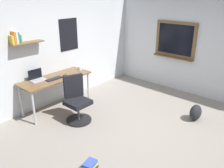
{
  "coord_description": "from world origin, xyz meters",
  "views": [
    {
      "loc": [
        -3.19,
        -2.04,
        2.52
      ],
      "look_at": [
        -0.07,
        0.72,
        0.85
      ],
      "focal_mm": 37.63,
      "sensor_mm": 36.0,
      "label": 1
    }
  ],
  "objects_px": {
    "laptop": "(37,78)",
    "computer_mouse": "(65,75)",
    "desk": "(56,81)",
    "book_stack_on_floor": "(90,166)",
    "keyboard": "(54,79)",
    "office_chair": "(77,102)",
    "coffee_mug": "(80,68)",
    "backpack": "(196,113)"
  },
  "relations": [
    {
      "from": "laptop",
      "to": "computer_mouse",
      "type": "bearing_deg",
      "value": -21.76
    },
    {
      "from": "desk",
      "to": "computer_mouse",
      "type": "bearing_deg",
      "value": -20.75
    },
    {
      "from": "computer_mouse",
      "to": "book_stack_on_floor",
      "type": "xyz_separation_m",
      "value": [
        -1.1,
        -1.93,
        -0.7
      ]
    },
    {
      "from": "keyboard",
      "to": "office_chair",
      "type": "bearing_deg",
      "value": -86.44
    },
    {
      "from": "laptop",
      "to": "keyboard",
      "type": "distance_m",
      "value": 0.36
    },
    {
      "from": "desk",
      "to": "laptop",
      "type": "relative_size",
      "value": 5.1
    },
    {
      "from": "keyboard",
      "to": "coffee_mug",
      "type": "xyz_separation_m",
      "value": [
        0.77,
        0.05,
        0.04
      ]
    },
    {
      "from": "keyboard",
      "to": "backpack",
      "type": "relative_size",
      "value": 1.08
    },
    {
      "from": "office_chair",
      "to": "computer_mouse",
      "type": "relative_size",
      "value": 9.13
    },
    {
      "from": "keyboard",
      "to": "book_stack_on_floor",
      "type": "bearing_deg",
      "value": -112.93
    },
    {
      "from": "office_chair",
      "to": "backpack",
      "type": "distance_m",
      "value": 2.46
    },
    {
      "from": "computer_mouse",
      "to": "book_stack_on_floor",
      "type": "distance_m",
      "value": 2.32
    },
    {
      "from": "coffee_mug",
      "to": "keyboard",
      "type": "bearing_deg",
      "value": -176.29
    },
    {
      "from": "book_stack_on_floor",
      "to": "keyboard",
      "type": "bearing_deg",
      "value": 67.07
    },
    {
      "from": "backpack",
      "to": "laptop",
      "type": "bearing_deg",
      "value": 125.41
    },
    {
      "from": "keyboard",
      "to": "computer_mouse",
      "type": "distance_m",
      "value": 0.28
    },
    {
      "from": "laptop",
      "to": "keyboard",
      "type": "height_order",
      "value": "laptop"
    },
    {
      "from": "office_chair",
      "to": "coffee_mug",
      "type": "bearing_deg",
      "value": 43.85
    },
    {
      "from": "office_chair",
      "to": "backpack",
      "type": "bearing_deg",
      "value": -48.79
    },
    {
      "from": "office_chair",
      "to": "keyboard",
      "type": "relative_size",
      "value": 2.57
    },
    {
      "from": "laptop",
      "to": "coffee_mug",
      "type": "distance_m",
      "value": 1.06
    },
    {
      "from": "keyboard",
      "to": "computer_mouse",
      "type": "height_order",
      "value": "computer_mouse"
    },
    {
      "from": "desk",
      "to": "book_stack_on_floor",
      "type": "bearing_deg",
      "value": -114.06
    },
    {
      "from": "laptop",
      "to": "keyboard",
      "type": "bearing_deg",
      "value": -38.76
    },
    {
      "from": "laptop",
      "to": "backpack",
      "type": "distance_m",
      "value": 3.39
    },
    {
      "from": "coffee_mug",
      "to": "backpack",
      "type": "relative_size",
      "value": 0.27
    },
    {
      "from": "backpack",
      "to": "book_stack_on_floor",
      "type": "distance_m",
      "value": 2.53
    },
    {
      "from": "office_chair",
      "to": "book_stack_on_floor",
      "type": "bearing_deg",
      "value": -123.85
    },
    {
      "from": "office_chair",
      "to": "laptop",
      "type": "relative_size",
      "value": 3.06
    },
    {
      "from": "keyboard",
      "to": "coffee_mug",
      "type": "relative_size",
      "value": 4.02
    },
    {
      "from": "keyboard",
      "to": "book_stack_on_floor",
      "type": "distance_m",
      "value": 2.2
    },
    {
      "from": "keyboard",
      "to": "backpack",
      "type": "xyz_separation_m",
      "value": [
        1.65,
        -2.49,
        -0.59
      ]
    },
    {
      "from": "desk",
      "to": "laptop",
      "type": "height_order",
      "value": "laptop"
    },
    {
      "from": "keyboard",
      "to": "book_stack_on_floor",
      "type": "height_order",
      "value": "keyboard"
    },
    {
      "from": "coffee_mug",
      "to": "backpack",
      "type": "distance_m",
      "value": 2.76
    },
    {
      "from": "book_stack_on_floor",
      "to": "computer_mouse",
      "type": "bearing_deg",
      "value": 60.39
    },
    {
      "from": "backpack",
      "to": "book_stack_on_floor",
      "type": "xyz_separation_m",
      "value": [
        -2.47,
        0.56,
        -0.1
      ]
    },
    {
      "from": "backpack",
      "to": "keyboard",
      "type": "bearing_deg",
      "value": 123.55
    },
    {
      "from": "laptop",
      "to": "backpack",
      "type": "relative_size",
      "value": 0.9
    },
    {
      "from": "laptop",
      "to": "backpack",
      "type": "xyz_separation_m",
      "value": [
        1.93,
        -2.71,
        -0.64
      ]
    },
    {
      "from": "desk",
      "to": "book_stack_on_floor",
      "type": "height_order",
      "value": "desk"
    },
    {
      "from": "keyboard",
      "to": "laptop",
      "type": "bearing_deg",
      "value": 141.24
    }
  ]
}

